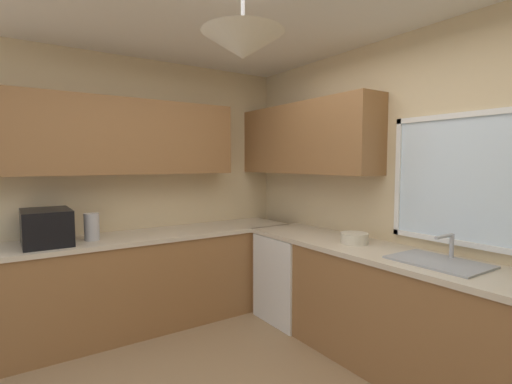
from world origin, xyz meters
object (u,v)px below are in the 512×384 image
Objects in this scene: sink_assembly at (439,261)px; bowl at (354,238)px; microwave at (46,227)px; dishwasher at (295,277)px; kettle at (92,227)px.

sink_assembly reaches higher than bowl.
sink_assembly is 0.73m from bowl.
dishwasher is at bearing 72.56° from microwave.
microwave is 0.34m from kettle.
microwave is at bearing -107.44° from dishwasher.
kettle is (0.02, 0.34, -0.03)m from microwave.
sink_assembly is at bearing 40.49° from kettle.
sink_assembly is at bearing 0.51° from bowl.
dishwasher is at bearing 70.00° from kettle.
microwave is at bearing -123.13° from bowl.
microwave is at bearing -93.34° from kettle.
sink_assembly is at bearing 45.21° from microwave.
sink_assembly is (1.46, 0.04, 0.48)m from dishwasher.
bowl is (0.73, 0.03, 0.51)m from dishwasher.
dishwasher is 2.29m from microwave.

